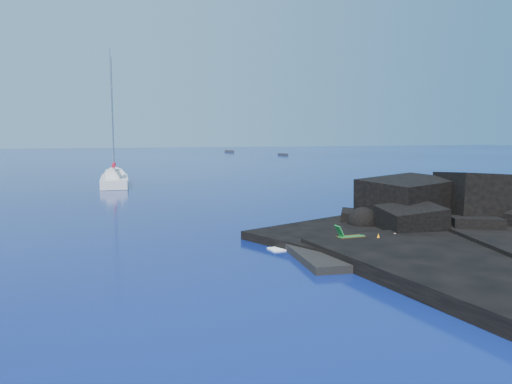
# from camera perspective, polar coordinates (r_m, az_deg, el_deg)

# --- Properties ---
(ground) EXTENTS (400.00, 400.00, 0.00)m
(ground) POSITION_cam_1_polar(r_m,az_deg,el_deg) (22.26, 4.69, -8.15)
(ground) COLOR #030731
(ground) RESTS_ON ground
(headland) EXTENTS (24.00, 24.00, 3.60)m
(headland) POSITION_cam_1_polar(r_m,az_deg,el_deg) (31.81, 24.60, -4.25)
(headland) COLOR black
(headland) RESTS_ON ground
(beach) EXTENTS (9.08, 6.86, 0.70)m
(beach) POSITION_cam_1_polar(r_m,az_deg,el_deg) (24.73, 13.94, -6.82)
(beach) COLOR black
(beach) RESTS_ON ground
(surf_foam) EXTENTS (10.00, 8.00, 0.06)m
(surf_foam) POSITION_cam_1_polar(r_m,az_deg,el_deg) (28.77, 10.01, -4.84)
(surf_foam) COLOR white
(surf_foam) RESTS_ON ground
(sailboat) EXTENTS (3.55, 13.72, 14.25)m
(sailboat) POSITION_cam_1_polar(r_m,az_deg,el_deg) (57.94, -15.85, 0.74)
(sailboat) COLOR silver
(sailboat) RESTS_ON ground
(deck_chair) EXTENTS (1.44, 0.67, 0.98)m
(deck_chair) POSITION_cam_1_polar(r_m,az_deg,el_deg) (25.08, 10.80, -4.59)
(deck_chair) COLOR #186F2C
(deck_chair) RESTS_ON beach
(towel) EXTENTS (2.03, 1.64, 0.05)m
(towel) POSITION_cam_1_polar(r_m,az_deg,el_deg) (26.11, 15.07, -5.31)
(towel) COLOR silver
(towel) RESTS_ON beach
(sunbather) EXTENTS (1.77, 1.24, 0.26)m
(sunbather) POSITION_cam_1_polar(r_m,az_deg,el_deg) (26.08, 15.08, -4.98)
(sunbather) COLOR tan
(sunbather) RESTS_ON towel
(marker_cone) EXTENTS (0.35, 0.35, 0.49)m
(marker_cone) POSITION_cam_1_polar(r_m,az_deg,el_deg) (25.23, 13.81, -5.17)
(marker_cone) COLOR orange
(marker_cone) RESTS_ON beach
(distant_boat_a) EXTENTS (1.82, 5.11, 0.67)m
(distant_boat_a) POSITION_cam_1_polar(r_m,az_deg,el_deg) (159.80, -3.06, 4.56)
(distant_boat_a) COLOR #27272C
(distant_boat_a) RESTS_ON ground
(distant_boat_b) EXTENTS (1.58, 4.08, 0.53)m
(distant_boat_b) POSITION_cam_1_polar(r_m,az_deg,el_deg) (136.13, 3.10, 4.20)
(distant_boat_b) COLOR black
(distant_boat_b) RESTS_ON ground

